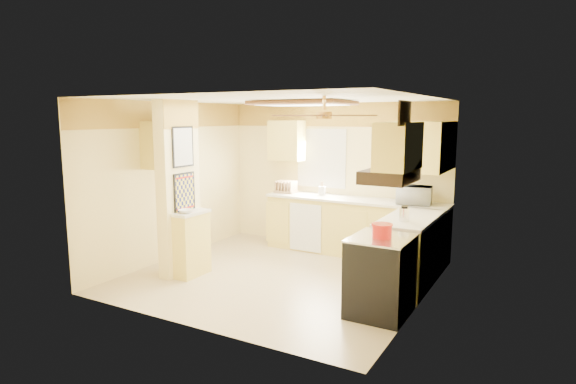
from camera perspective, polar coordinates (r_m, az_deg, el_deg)
The scene contains 34 objects.
floor at distance 6.99m, azimuth -1.01°, elevation -10.01°, with size 4.00×4.00×0.00m, color tan.
ceiling at distance 6.61m, azimuth -1.07°, elevation 10.94°, with size 4.00×4.00×0.00m, color white.
wall_back at distance 8.37m, azimuth 5.55°, elevation 1.90°, with size 4.00×4.00×0.00m, color #FAE498.
wall_front at distance 5.16m, azimuth -11.76°, elevation -2.63°, with size 4.00×4.00×0.00m, color #FAE498.
wall_left at distance 7.88m, azimuth -13.70°, elevation 1.25°, with size 3.80×3.80×0.00m, color #FAE498.
wall_right at distance 5.95m, azimuth 15.84°, elevation -1.27°, with size 3.80×3.80×0.00m, color #FAE498.
wallpaper_border at distance 8.29m, azimuth 5.60°, elevation 9.11°, with size 4.00×0.02×0.40m, color #FFD04B.
partition_column at distance 7.04m, azimuth -12.87°, elevation 0.39°, with size 0.20×0.70×2.50m, color #FAE498.
partition_ledge at distance 7.06m, azimuth -11.31°, elevation -6.17°, with size 0.25×0.55×0.90m, color #FFE16C.
ledge_top at distance 6.95m, azimuth -11.42°, elevation -2.43°, with size 0.28×0.58×0.04m, color silver.
lower_cabinets_back at distance 8.04m, azimuth 7.86°, elevation -4.22°, with size 3.00×0.60×0.90m, color #FFE16C.
lower_cabinets_right at distance 6.76m, azimuth 14.27°, elevation -6.95°, with size 0.60×1.40×0.90m, color #FFE16C.
countertop_back at distance 7.94m, azimuth 7.91°, elevation -0.93°, with size 3.04×0.64×0.04m, color silver.
countertop_right at distance 6.65m, azimuth 14.34°, elevation -3.04°, with size 0.64×1.44×0.04m, color silver.
dishwasher_panel at distance 8.07m, azimuth 2.07°, elevation -4.24°, with size 0.58×0.02×0.80m, color white.
window at distance 8.43m, azimuth 3.98°, elevation 4.02°, with size 0.92×0.02×1.02m.
upper_cab_back_left at distance 8.54m, azimuth -0.13°, elevation 6.12°, with size 0.60×0.35×0.70m, color #FFE16C.
upper_cab_back_right at distance 7.65m, azimuth 15.80°, elevation 5.46°, with size 0.90×0.35×0.70m, color #FFE16C.
upper_cab_right at distance 7.13m, azimuth 17.05°, elevation 5.18°, with size 0.35×1.00×0.70m, color #FFE16C.
upper_cab_left_wall at distance 7.52m, azimuth -14.19°, elevation 5.47°, with size 0.35×0.75×0.70m, color #FFE16C.
upper_cab_over_stove at distance 5.38m, azimuth 12.95°, elevation 5.32°, with size 0.35×0.76×0.52m, color #FFE16C.
stove at distance 5.71m, azimuth 10.91°, elevation -9.69°, with size 0.68×0.77×0.92m.
range_hood at distance 5.43m, azimuth 11.97°, elevation 1.89°, with size 0.50×0.76×0.14m, color black.
poster_menu at distance 6.91m, azimuth -12.35°, elevation 5.25°, with size 0.02×0.42×0.57m.
poster_nashville at distance 6.97m, azimuth -12.17°, elevation -0.08°, with size 0.02×0.42×0.57m.
ceiling_light_panel at distance 7.00m, azimuth 1.75°, elevation 10.46°, with size 1.35×0.95×0.06m.
ceiling_fan at distance 5.52m, azimuth 4.29°, elevation 9.09°, with size 1.15×1.15×0.26m.
vent_grate at distance 4.99m, azimuth 13.67°, elevation 9.05°, with size 0.02×0.40×0.25m, color black.
microwave at distance 7.60m, azimuth 14.74°, elevation -0.36°, with size 0.51×0.35×0.28m, color white.
bowl at distance 6.85m, azimuth -11.97°, elevation -2.24°, with size 0.20×0.20×0.05m, color white.
dutch_oven at distance 5.54m, azimuth 11.07°, elevation -4.50°, with size 0.24×0.24×0.16m.
kettle at distance 6.34m, azimuth 13.62°, elevation -2.57°, with size 0.13×0.13×0.20m.
dish_rack at distance 8.49m, azimuth -0.26°, elevation 0.45°, with size 0.37×0.28×0.21m.
utensil_crock at distance 8.22m, azimuth 4.05°, elevation 0.16°, with size 0.12×0.12×0.23m.
Camera 1 is at (3.34, -5.70, 2.27)m, focal length 30.00 mm.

